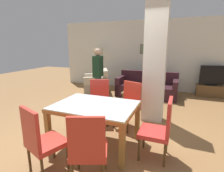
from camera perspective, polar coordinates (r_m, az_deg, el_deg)
ground_plane at (r=3.37m, az=-5.29°, el=-18.15°), size 18.00×18.00×0.00m
back_wall at (r=7.14m, az=10.94°, el=9.79°), size 7.20×0.09×2.70m
divider_pillar at (r=4.08m, az=13.82°, el=7.19°), size 0.48×0.32×2.70m
dining_table at (r=3.10m, az=-5.52°, el=-8.74°), size 1.40×1.02×0.75m
dining_chair_far_left at (r=4.03m, az=-4.13°, el=-4.56°), size 0.59×0.59×0.98m
dining_chair_far_right at (r=3.81m, az=5.46°, el=-5.63°), size 0.59×0.59×0.98m
dining_chair_near_right at (r=2.30m, az=-7.73°, el=-19.13°), size 0.60×0.60×0.98m
dining_chair_near_left at (r=2.63m, az=-22.21°, el=-15.66°), size 0.59×0.59×0.98m
dining_chair_head_right at (r=2.85m, az=15.40°, el=-12.86°), size 0.46×0.46×0.98m
sofa at (r=6.22m, az=11.28°, el=-0.62°), size 2.03×0.88×0.84m
armchair at (r=6.57m, az=-4.85°, el=0.42°), size 1.17×1.20×0.87m
coffee_table at (r=5.27m, az=7.57°, el=-4.02°), size 0.76×0.47×0.39m
bottle at (r=5.04m, az=9.53°, el=-1.52°), size 0.08×0.08×0.25m
tv_stand at (r=6.98m, az=29.46°, el=-1.34°), size 0.92×0.40×0.40m
tv_screen at (r=6.88m, az=29.96°, el=2.95°), size 0.81×0.27×0.68m
floor_lamp at (r=7.34m, az=-4.56°, el=10.30°), size 0.40×0.40×1.63m
standing_person at (r=5.37m, az=-4.57°, el=4.62°), size 0.26×0.40×1.65m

